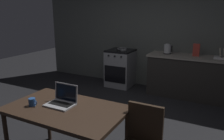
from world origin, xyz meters
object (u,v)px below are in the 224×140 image
at_px(laptop, 62,101).
at_px(coffee_mug, 32,102).
at_px(stove_oven, 120,68).
at_px(electric_kettle, 168,49).
at_px(cereal_box, 196,50).
at_px(frying_pan, 122,49).
at_px(dish_rack, 224,56).
at_px(dining_table, 66,114).

xyz_separation_m(laptop, coffee_mug, (-0.28, -0.18, -0.00)).
xyz_separation_m(stove_oven, electric_kettle, (1.12, 0.00, 0.55)).
distance_m(stove_oven, cereal_box, 1.80).
relative_size(electric_kettle, frying_pan, 0.55).
xyz_separation_m(stove_oven, coffee_mug, (0.38, -3.12, 0.36)).
xyz_separation_m(laptop, frying_pan, (-0.60, 2.91, 0.11)).
bearing_deg(frying_pan, coffee_mug, -83.93).
relative_size(coffee_mug, dish_rack, 0.34).
xyz_separation_m(laptop, cereal_box, (1.05, 2.96, 0.22)).
bearing_deg(laptop, frying_pan, 95.95).
bearing_deg(stove_oven, frying_pan, -29.01).
relative_size(frying_pan, dish_rack, 1.17).
xyz_separation_m(stove_oven, dining_table, (0.74, -2.99, 0.24)).
bearing_deg(frying_pan, electric_kettle, 1.60).
bearing_deg(coffee_mug, dish_rack, 59.53).
xyz_separation_m(coffee_mug, dish_rack, (1.84, 3.13, 0.14)).
bearing_deg(frying_pan, cereal_box, 1.73).
xyz_separation_m(dining_table, electric_kettle, (0.38, 3.00, 0.31)).
height_order(dining_table, cereal_box, cereal_box).
height_order(laptop, electric_kettle, electric_kettle).
xyz_separation_m(stove_oven, dish_rack, (2.22, 0.00, 0.49)).
relative_size(dining_table, frying_pan, 3.35).
xyz_separation_m(frying_pan, dish_rack, (2.17, 0.03, 0.02)).
bearing_deg(laptop, dish_rack, 56.26).
bearing_deg(coffee_mug, frying_pan, 96.07).
bearing_deg(dining_table, cereal_box, 72.38).
xyz_separation_m(dining_table, cereal_box, (0.96, 3.02, 0.34)).
bearing_deg(cereal_box, dining_table, -107.62).
distance_m(laptop, dish_rack, 3.34).
height_order(dining_table, coffee_mug, coffee_mug).
bearing_deg(coffee_mug, dining_table, 19.60).
xyz_separation_m(frying_pan, cereal_box, (1.65, 0.05, 0.10)).
height_order(electric_kettle, dish_rack, electric_kettle).
distance_m(laptop, coffee_mug, 0.33).
relative_size(electric_kettle, cereal_box, 0.85).
height_order(laptop, cereal_box, cereal_box).
height_order(electric_kettle, cereal_box, cereal_box).
relative_size(stove_oven, dish_rack, 2.62).
height_order(stove_oven, coffee_mug, stove_oven).
relative_size(electric_kettle, coffee_mug, 1.89).
relative_size(dining_table, electric_kettle, 6.08).
bearing_deg(dish_rack, laptop, -117.97).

